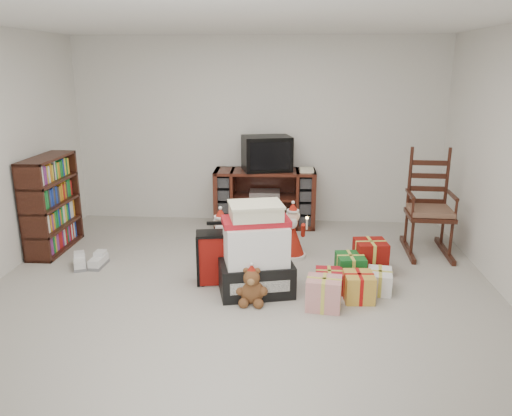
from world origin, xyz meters
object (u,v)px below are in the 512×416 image
at_px(gift_pile, 256,255).
at_px(santa_figurine, 292,236).
at_px(tv_stand, 265,198).
at_px(sneaker_pair, 89,262).
at_px(red_suitcase, 218,257).
at_px(crt_television, 267,153).
at_px(rocking_chair, 428,216).
at_px(mrs_claus_figurine, 221,244).
at_px(teddy_bear, 252,288).
at_px(gift_cluster, 352,276).
at_px(bookshelf, 51,206).

xyz_separation_m(gift_pile, santa_figurine, (0.35, 0.94, -0.13)).
height_order(tv_stand, sneaker_pair, tv_stand).
distance_m(red_suitcase, santa_figurine, 1.05).
bearing_deg(crt_television, rocking_chair, -38.37).
height_order(tv_stand, mrs_claus_figurine, tv_stand).
bearing_deg(teddy_bear, rocking_chair, 37.89).
bearing_deg(gift_pile, sneaker_pair, 151.77).
xyz_separation_m(rocking_chair, mrs_claus_figurine, (-2.34, -0.66, -0.17)).
xyz_separation_m(gift_pile, gift_cluster, (0.94, 0.11, -0.24)).
height_order(bookshelf, rocking_chair, rocking_chair).
relative_size(santa_figurine, sneaker_pair, 1.69).
bearing_deg(crt_television, bookshelf, -170.81).
height_order(rocking_chair, sneaker_pair, rocking_chair).
distance_m(santa_figurine, gift_cluster, 1.02).
xyz_separation_m(bookshelf, gift_cluster, (3.40, -0.88, -0.40)).
bearing_deg(sneaker_pair, gift_cluster, -21.15).
height_order(red_suitcase, sneaker_pair, red_suitcase).
relative_size(mrs_claus_figurine, gift_cluster, 0.58).
bearing_deg(santa_figurine, red_suitcase, -134.71).
distance_m(gift_pile, sneaker_pair, 1.94).
height_order(bookshelf, santa_figurine, bookshelf).
distance_m(gift_pile, santa_figurine, 1.01).
distance_m(mrs_claus_figurine, gift_cluster, 1.45).
bearing_deg(santa_figurine, sneaker_pair, -168.32).
bearing_deg(red_suitcase, gift_cluster, -13.12).
xyz_separation_m(bookshelf, mrs_claus_figurine, (2.05, -0.38, -0.28)).
bearing_deg(gift_cluster, sneaker_pair, 172.36).
height_order(red_suitcase, teddy_bear, red_suitcase).
bearing_deg(teddy_bear, tv_stand, 90.31).
height_order(santa_figurine, sneaker_pair, santa_figurine).
height_order(tv_stand, rocking_chair, rocking_chair).
distance_m(rocking_chair, red_suitcase, 2.55).
distance_m(tv_stand, crt_television, 0.61).
relative_size(red_suitcase, santa_figurine, 0.96).
relative_size(bookshelf, sneaker_pair, 2.91).
bearing_deg(rocking_chair, gift_cluster, -128.22).
bearing_deg(bookshelf, sneaker_pair, -39.57).
bearing_deg(gift_cluster, santa_figurine, 125.28).
bearing_deg(rocking_chair, bookshelf, -174.24).
height_order(teddy_bear, mrs_claus_figurine, mrs_claus_figurine).
xyz_separation_m(rocking_chair, sneaker_pair, (-3.77, -0.78, -0.37)).
bearing_deg(red_suitcase, teddy_bear, -59.08).
bearing_deg(sneaker_pair, mrs_claus_figurine, -8.58).
bearing_deg(sneaker_pair, teddy_bear, -35.10).
xyz_separation_m(bookshelf, teddy_bear, (2.45, -1.23, -0.39)).
height_order(santa_figurine, crt_television, crt_television).
distance_m(teddy_bear, sneaker_pair, 1.98).
height_order(red_suitcase, santa_figurine, santa_figurine).
height_order(bookshelf, mrs_claus_figurine, bookshelf).
distance_m(tv_stand, bookshelf, 2.68).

